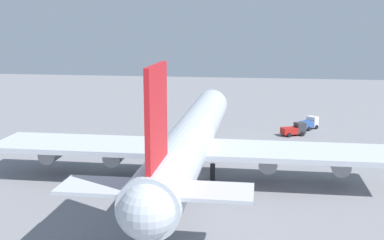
{
  "coord_description": "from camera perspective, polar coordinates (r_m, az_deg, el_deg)",
  "views": [
    {
      "loc": [
        -68.18,
        -9.69,
        22.2
      ],
      "look_at": [
        0.0,
        0.0,
        8.16
      ],
      "focal_mm": 46.37,
      "sensor_mm": 36.0,
      "label": 1
    }
  ],
  "objects": [
    {
      "name": "ground_plane",
      "position": [
        72.35,
        -0.0,
        -6.34
      ],
      "size": [
        246.38,
        246.38,
        0.0
      ],
      "primitive_type": "plane",
      "color": "gray"
    },
    {
      "name": "cargo_airplane",
      "position": [
        70.55,
        -0.04,
        -2.16
      ],
      "size": [
        61.59,
        55.03,
        18.13
      ],
      "color": "silver",
      "rests_on": "ground_plane"
    },
    {
      "name": "catering_truck",
      "position": [
        104.66,
        13.29,
        -0.37
      ],
      "size": [
        4.72,
        4.39,
        2.48
      ],
      "color": "silver",
      "rests_on": "ground_plane"
    },
    {
      "name": "fuel_truck",
      "position": [
        98.2,
        11.71,
        -1.08
      ],
      "size": [
        3.85,
        5.07,
        2.44
      ],
      "color": "#333338",
      "rests_on": "ground_plane"
    },
    {
      "name": "safety_cone_nose",
      "position": [
        98.79,
        2.47,
        -1.26
      ],
      "size": [
        0.51,
        0.51,
        0.73
      ],
      "primitive_type": "cone",
      "color": "orange",
      "rests_on": "ground_plane"
    }
  ]
}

